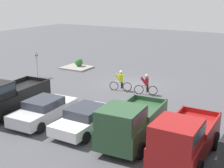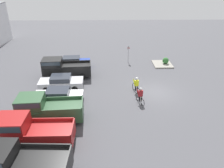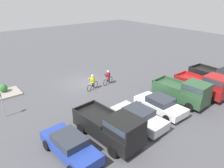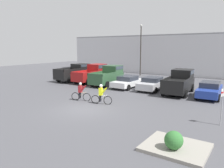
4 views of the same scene
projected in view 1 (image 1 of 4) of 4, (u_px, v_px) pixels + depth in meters
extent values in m
plane|color=#4C4C51|center=(133.00, 85.00, 25.47)|extent=(80.00, 80.00, 0.00)
cube|color=maroon|center=(186.00, 141.00, 13.89)|extent=(1.96, 4.88, 0.91)
cube|color=maroon|center=(177.00, 134.00, 12.41)|extent=(1.80, 1.95, 0.97)
cube|color=#333D47|center=(177.00, 129.00, 12.35)|extent=(1.86, 1.80, 0.43)
cube|color=maroon|center=(214.00, 125.00, 14.09)|extent=(0.08, 2.93, 0.25)
cube|color=maroon|center=(174.00, 117.00, 14.99)|extent=(0.08, 2.93, 0.25)
cube|color=maroon|center=(201.00, 112.00, 15.72)|extent=(1.95, 0.08, 0.25)
cylinder|color=black|center=(152.00, 158.00, 13.21)|extent=(0.22, 0.85, 0.85)
cylinder|color=black|center=(215.00, 141.00, 14.79)|extent=(0.22, 0.85, 0.85)
cylinder|color=black|center=(176.00, 132.00, 15.73)|extent=(0.22, 0.85, 0.85)
cube|color=#2D5133|center=(133.00, 125.00, 15.52)|extent=(2.28, 4.98, 1.01)
cube|color=#2D5133|center=(121.00, 117.00, 14.01)|extent=(1.94, 2.06, 0.88)
cube|color=#333D47|center=(121.00, 113.00, 13.95)|extent=(1.99, 1.90, 0.39)
cube|color=#2D5133|center=(158.00, 110.00, 15.78)|extent=(0.26, 2.92, 0.25)
cube|color=#2D5133|center=(124.00, 104.00, 16.59)|extent=(0.26, 2.92, 0.25)
cube|color=#2D5133|center=(150.00, 99.00, 17.41)|extent=(1.98, 0.20, 0.25)
cylinder|color=black|center=(141.00, 151.00, 13.93)|extent=(0.27, 0.77, 0.76)
cylinder|color=black|center=(102.00, 142.00, 14.78)|extent=(0.27, 0.77, 0.76)
cylinder|color=black|center=(161.00, 126.00, 16.53)|extent=(0.27, 0.77, 0.76)
cylinder|color=black|center=(127.00, 120.00, 17.38)|extent=(0.27, 0.77, 0.76)
cube|color=white|center=(87.00, 120.00, 16.91)|extent=(1.86, 4.39, 0.56)
cube|color=#2D333D|center=(86.00, 111.00, 16.76)|extent=(1.67, 1.98, 0.48)
cylinder|color=black|center=(86.00, 138.00, 15.36)|extent=(0.18, 0.63, 0.63)
cylinder|color=black|center=(57.00, 130.00, 16.26)|extent=(0.18, 0.63, 0.63)
cylinder|color=black|center=(114.00, 119.00, 17.69)|extent=(0.18, 0.63, 0.63)
cylinder|color=black|center=(87.00, 113.00, 18.58)|extent=(0.18, 0.63, 0.63)
cube|color=silver|center=(44.00, 112.00, 18.04)|extent=(2.00, 4.46, 0.65)
cube|color=#2D333D|center=(44.00, 103.00, 17.88)|extent=(1.71, 2.04, 0.45)
cylinder|color=black|center=(41.00, 128.00, 16.52)|extent=(0.21, 0.62, 0.61)
cylinder|color=black|center=(15.00, 122.00, 17.32)|extent=(0.21, 0.62, 0.61)
cylinder|color=black|center=(71.00, 111.00, 18.91)|extent=(0.21, 0.62, 0.61)
cylinder|color=black|center=(47.00, 106.00, 19.71)|extent=(0.21, 0.62, 0.61)
cube|color=black|center=(12.00, 99.00, 19.48)|extent=(2.38, 5.38, 0.99)
cube|color=black|center=(35.00, 87.00, 19.82)|extent=(0.31, 3.15, 0.25)
cube|color=black|center=(12.00, 83.00, 20.62)|extent=(0.31, 3.15, 0.25)
cube|color=black|center=(38.00, 79.00, 21.54)|extent=(2.00, 0.23, 0.25)
cylinder|color=black|center=(6.00, 117.00, 17.78)|extent=(0.28, 0.79, 0.78)
cylinder|color=black|center=(42.00, 100.00, 20.60)|extent=(0.28, 0.79, 0.78)
cylinder|color=black|center=(18.00, 96.00, 21.43)|extent=(0.28, 0.79, 0.78)
cylinder|color=black|center=(9.00, 95.00, 21.90)|extent=(0.22, 0.67, 0.66)
torus|color=black|center=(114.00, 86.00, 23.97)|extent=(0.68, 0.26, 0.70)
torus|color=black|center=(127.00, 87.00, 23.77)|extent=(0.68, 0.26, 0.70)
cylinder|color=white|center=(121.00, 84.00, 23.82)|extent=(0.52, 0.20, 0.37)
cylinder|color=white|center=(121.00, 82.00, 23.77)|extent=(0.55, 0.21, 0.04)
cylinder|color=white|center=(123.00, 84.00, 23.79)|extent=(0.05, 0.05, 0.34)
cylinder|color=white|center=(116.00, 81.00, 23.84)|extent=(0.17, 0.44, 0.02)
cylinder|color=black|center=(122.00, 85.00, 23.73)|extent=(0.15, 0.15, 0.52)
cylinder|color=black|center=(122.00, 85.00, 23.90)|extent=(0.15, 0.15, 0.52)
cube|color=yellow|center=(121.00, 78.00, 23.68)|extent=(0.34, 0.42, 0.56)
cylinder|color=yellow|center=(118.00, 78.00, 23.56)|extent=(0.51, 0.24, 0.62)
cylinder|color=yellow|center=(119.00, 77.00, 23.88)|extent=(0.51, 0.24, 0.62)
sphere|color=tan|center=(121.00, 73.00, 23.57)|extent=(0.23, 0.23, 0.23)
sphere|color=silver|center=(121.00, 72.00, 23.55)|extent=(0.26, 0.26, 0.26)
torus|color=black|center=(139.00, 90.00, 23.05)|extent=(0.68, 0.26, 0.70)
torus|color=black|center=(153.00, 90.00, 22.85)|extent=(0.68, 0.26, 0.70)
cylinder|color=tan|center=(146.00, 88.00, 22.90)|extent=(0.52, 0.20, 0.37)
cylinder|color=tan|center=(146.00, 85.00, 22.85)|extent=(0.55, 0.21, 0.04)
cylinder|color=tan|center=(148.00, 88.00, 22.87)|extent=(0.05, 0.05, 0.34)
cylinder|color=tan|center=(141.00, 85.00, 22.92)|extent=(0.17, 0.44, 0.02)
cylinder|color=black|center=(147.00, 89.00, 22.81)|extent=(0.15, 0.15, 0.52)
cylinder|color=black|center=(147.00, 88.00, 22.98)|extent=(0.15, 0.15, 0.52)
cube|color=maroon|center=(147.00, 81.00, 22.76)|extent=(0.34, 0.42, 0.55)
cylinder|color=maroon|center=(144.00, 82.00, 22.64)|extent=(0.51, 0.24, 0.61)
cylinder|color=maroon|center=(144.00, 81.00, 22.96)|extent=(0.51, 0.24, 0.61)
sphere|color=tan|center=(147.00, 76.00, 22.66)|extent=(0.21, 0.21, 0.21)
sphere|color=silver|center=(147.00, 76.00, 22.64)|extent=(0.23, 0.23, 0.23)
cylinder|color=#9E9EA3|center=(37.00, 64.00, 27.73)|extent=(0.06, 0.06, 2.24)
cube|color=white|center=(36.00, 55.00, 27.51)|extent=(0.15, 0.28, 0.45)
cube|color=red|center=(36.00, 55.00, 27.51)|extent=(0.15, 0.28, 0.10)
cube|color=gray|center=(77.00, 68.00, 31.06)|extent=(2.71, 2.34, 0.15)
sphere|color=#337033|center=(79.00, 62.00, 31.26)|extent=(0.79, 0.79, 0.79)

